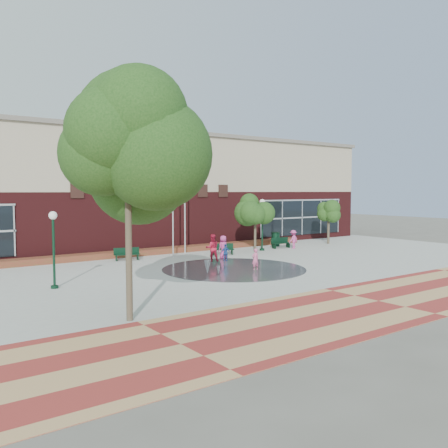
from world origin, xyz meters
TOP-DOWN VIEW (x-y plane):
  - ground at (0.00, 0.00)m, footprint 120.00×120.00m
  - plaza_concrete at (0.00, 4.00)m, footprint 46.00×18.00m
  - paver_band at (0.00, -7.00)m, footprint 46.00×6.00m
  - splash_pad at (0.00, 3.00)m, footprint 8.40×8.40m
  - library_building at (0.00, 17.48)m, footprint 44.40×10.40m
  - flower_bed at (0.00, 11.60)m, footprint 26.00×1.20m
  - flagpole_left at (-0.30, 9.57)m, footprint 0.92×0.15m
  - flagpole_right at (1.34, 10.67)m, footprint 1.01×0.32m
  - lamp_left at (-10.17, 3.48)m, footprint 0.38×0.38m
  - lamp_right at (6.92, 8.62)m, footprint 0.42×0.42m
  - bench_left at (-3.66, 9.85)m, footprint 1.74×0.87m
  - bench_mid at (2.98, 8.33)m, footprint 1.68×1.08m
  - bench_right at (9.11, 8.87)m, footprint 1.73×0.57m
  - trash_can at (9.68, 10.14)m, footprint 0.72×0.72m
  - tree_big_left at (-9.65, -3.71)m, footprint 5.30×5.30m
  - tree_mid at (6.00, 8.34)m, footprint 2.70×2.70m
  - tree_small_right at (14.56, 8.80)m, footprint 2.21×2.21m
  - water_jet_a at (-2.27, 2.40)m, footprint 0.39×0.39m
  - water_jet_b at (-1.83, 1.98)m, footprint 0.20×0.20m
  - child_splash at (0.78, 1.98)m, footprint 0.46×0.30m
  - adult_red at (0.61, 6.14)m, footprint 1.08×0.98m
  - adult_pink at (1.88, 6.69)m, footprint 0.86×0.64m
  - child_blue at (1.35, 5.69)m, footprint 0.72×0.44m
  - person_bench at (9.77, 8.15)m, footprint 1.05×0.73m

SIDE VIEW (x-z plane):
  - ground at x=0.00m, z-range 0.00..0.00m
  - flower_bed at x=0.00m, z-range -0.20..0.20m
  - water_jet_a at x=-2.27m, z-range -0.38..0.38m
  - water_jet_b at x=-1.83m, z-range -0.23..0.23m
  - plaza_concrete at x=0.00m, z-range 0.00..0.01m
  - paver_band at x=0.00m, z-range 0.00..0.01m
  - splash_pad at x=0.00m, z-range 0.00..0.01m
  - bench_mid at x=2.98m, z-range -0.15..0.68m
  - bench_left at x=-3.66m, z-range -0.15..0.69m
  - bench_right at x=9.11m, z-range -0.15..0.71m
  - child_blue at x=1.35m, z-range 0.00..1.15m
  - trash_can at x=9.68m, z-range 0.01..1.19m
  - child_splash at x=0.78m, z-range 0.00..1.26m
  - person_bench at x=9.77m, z-range 0.00..1.48m
  - adult_pink at x=1.88m, z-range 0.00..1.59m
  - adult_red at x=0.61m, z-range 0.00..1.79m
  - lamp_left at x=-10.17m, z-range 0.44..4.08m
  - lamp_right at x=6.92m, z-range 0.48..4.44m
  - tree_small_right at x=14.56m, z-range 0.87..4.65m
  - tree_mid at x=6.00m, z-range 1.04..5.60m
  - flagpole_left at x=-0.30m, z-range 0.45..8.29m
  - library_building at x=0.00m, z-range 0.04..9.24m
  - flagpole_right at x=1.34m, z-range 0.49..8.86m
  - tree_big_left at x=-9.65m, z-range 1.82..10.30m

